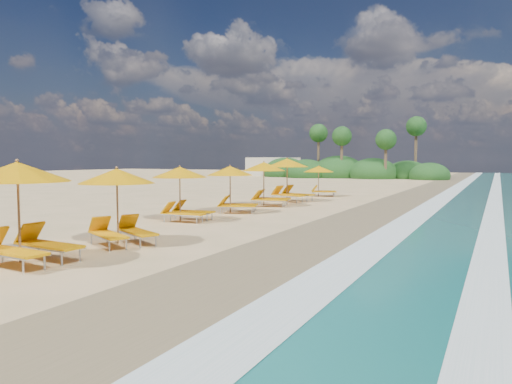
% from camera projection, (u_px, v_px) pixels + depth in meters
% --- Properties ---
extents(ground, '(160.00, 160.00, 0.00)m').
position_uv_depth(ground, '(256.00, 222.00, 18.83)').
color(ground, '#D6B07D').
rests_on(ground, ground).
extents(wet_sand, '(4.00, 160.00, 0.01)m').
position_uv_depth(wet_sand, '(353.00, 228.00, 16.98)').
color(wet_sand, '#887451').
rests_on(wet_sand, ground).
extents(surf_foam, '(4.00, 160.00, 0.01)m').
position_uv_depth(surf_foam, '(432.00, 233.00, 15.74)').
color(surf_foam, white).
rests_on(surf_foam, ground).
extents(station_1, '(2.79, 2.59, 2.52)m').
position_uv_depth(station_1, '(23.00, 205.00, 11.18)').
color(station_1, olive).
rests_on(station_1, ground).
extents(station_2, '(3.03, 3.01, 2.30)m').
position_uv_depth(station_2, '(120.00, 201.00, 13.70)').
color(station_2, olive).
rests_on(station_2, ground).
extents(station_3, '(2.63, 2.48, 2.27)m').
position_uv_depth(station_3, '(184.00, 190.00, 18.93)').
color(station_3, olive).
rests_on(station_3, ground).
extents(station_4, '(2.91, 2.86, 2.26)m').
position_uv_depth(station_4, '(234.00, 186.00, 21.95)').
color(station_4, olive).
rests_on(station_4, ground).
extents(station_5, '(2.98, 2.87, 2.43)m').
position_uv_depth(station_5, '(267.00, 181.00, 25.06)').
color(station_5, olive).
rests_on(station_5, ground).
extents(station_6, '(3.25, 3.13, 2.64)m').
position_uv_depth(station_6, '(290.00, 177.00, 27.88)').
color(station_6, olive).
rests_on(station_6, ground).
extents(station_7, '(2.75, 2.72, 2.12)m').
position_uv_depth(station_7, '(321.00, 179.00, 31.67)').
color(station_7, olive).
rests_on(station_7, ground).
extents(treeline, '(25.80, 8.80, 9.74)m').
position_uv_depth(treeline, '(345.00, 171.00, 63.61)').
color(treeline, '#163D14').
rests_on(treeline, ground).
extents(beach_building, '(7.00, 5.00, 2.80)m').
position_uv_depth(beach_building, '(273.00, 167.00, 71.34)').
color(beach_building, beige).
rests_on(beach_building, ground).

